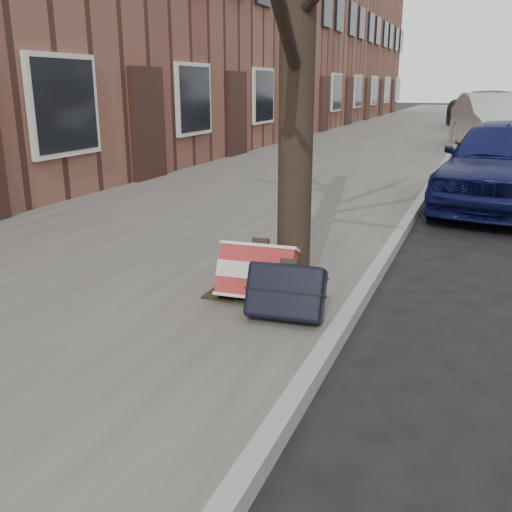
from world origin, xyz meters
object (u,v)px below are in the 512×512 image
at_px(car_near_front, 506,163).
at_px(car_near_mid, 497,124).
at_px(suitcase_red, 257,273).
at_px(suitcase_navy, 286,291).

distance_m(car_near_front, car_near_mid, 7.64).
height_order(suitcase_red, suitcase_navy, suitcase_red).
height_order(suitcase_navy, car_near_mid, car_near_mid).
bearing_deg(suitcase_navy, suitcase_red, 134.64).
bearing_deg(car_near_front, car_near_mid, 99.14).
xyz_separation_m(suitcase_red, suitcase_navy, (0.34, -0.29, -0.01)).
height_order(suitcase_red, car_near_mid, car_near_mid).
distance_m(suitcase_navy, car_near_mid, 13.29).
bearing_deg(suitcase_red, car_near_mid, 78.47).
bearing_deg(car_near_front, suitcase_red, -101.29).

